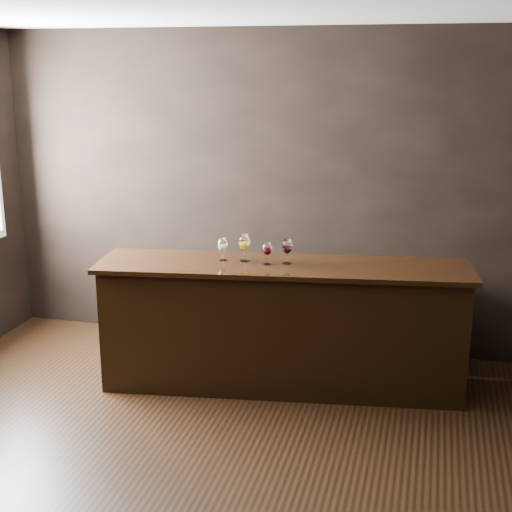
% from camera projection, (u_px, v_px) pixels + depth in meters
% --- Properties ---
extents(ground, '(5.00, 5.00, 0.00)m').
position_uv_depth(ground, '(191.00, 468.00, 4.55)').
color(ground, black).
rests_on(ground, ground).
extents(room_shell, '(5.02, 4.52, 2.81)m').
position_uv_depth(room_shell, '(153.00, 183.00, 4.23)').
color(room_shell, black).
rests_on(room_shell, ground).
extents(bar_counter, '(2.83, 0.97, 0.97)m').
position_uv_depth(bar_counter, '(282.00, 328.00, 5.60)').
color(bar_counter, black).
rests_on(bar_counter, ground).
extents(bar_top, '(2.93, 1.05, 0.04)m').
position_uv_depth(bar_top, '(283.00, 266.00, 5.47)').
color(bar_top, black).
rests_on(bar_top, bar_counter).
extents(back_bar_shelf, '(2.19, 0.40, 0.79)m').
position_uv_depth(back_bar_shelf, '(291.00, 310.00, 6.29)').
color(back_bar_shelf, black).
rests_on(back_bar_shelf, ground).
extents(glass_white, '(0.08, 0.08, 0.18)m').
position_uv_depth(glass_white, '(223.00, 245.00, 5.54)').
color(glass_white, white).
rests_on(glass_white, bar_top).
extents(glass_amber, '(0.09, 0.09, 0.21)m').
position_uv_depth(glass_amber, '(244.00, 243.00, 5.52)').
color(glass_amber, white).
rests_on(glass_amber, bar_top).
extents(glass_red_a, '(0.08, 0.08, 0.18)m').
position_uv_depth(glass_red_a, '(267.00, 249.00, 5.43)').
color(glass_red_a, white).
rests_on(glass_red_a, bar_top).
extents(glass_red_b, '(0.08, 0.08, 0.19)m').
position_uv_depth(glass_red_b, '(287.00, 247.00, 5.45)').
color(glass_red_b, white).
rests_on(glass_red_b, bar_top).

